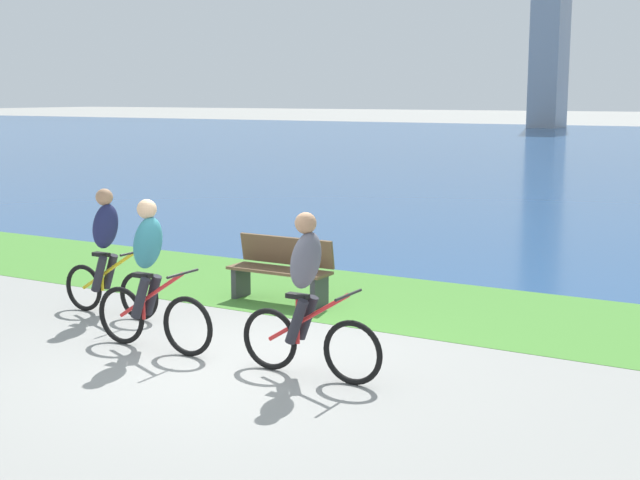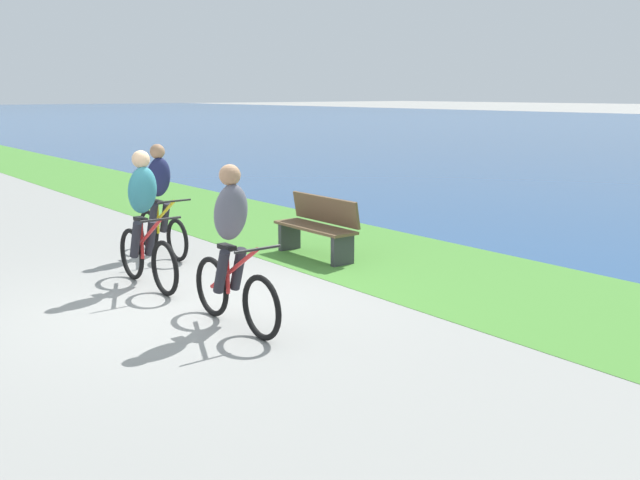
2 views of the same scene
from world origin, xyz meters
The scene contains 6 objects.
ground_plane centered at (0.00, 0.00, 0.00)m, with size 300.00×300.00×0.00m, color gray.
grass_strip_bayside centered at (0.00, 3.52, 0.00)m, with size 120.00×3.09×0.01m, color #478433.
cyclist_lead centered at (0.99, 0.07, 0.84)m, with size 1.64×0.52×1.70m.
cyclist_trailing centered at (-1.03, 0.02, 0.84)m, with size 1.65×0.52×1.72m.
cyclist_distant_rear centered at (-2.57, 0.95, 0.83)m, with size 1.60×0.52×1.67m.
bench_near_path centered at (-1.04, 2.75, 0.45)m, with size 1.50×0.47×0.90m.
Camera 2 is at (7.17, -3.57, 2.40)m, focal length 39.84 mm.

